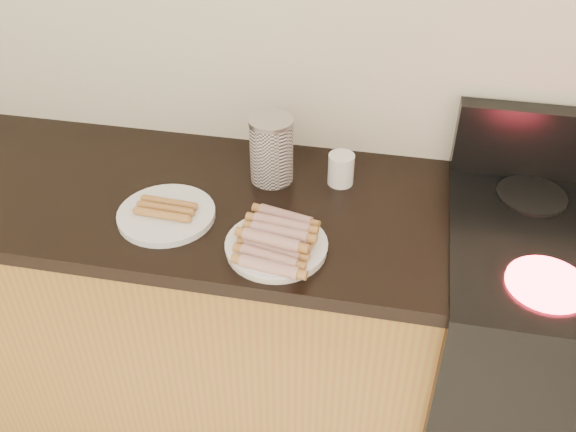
% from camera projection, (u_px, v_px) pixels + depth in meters
% --- Properties ---
extents(wall_back, '(4.00, 0.04, 2.60)m').
position_uv_depth(wall_back, '(316.00, 14.00, 1.66)').
color(wall_back, silver).
rests_on(wall_back, ground).
extents(cabinet_base, '(2.20, 0.59, 0.86)m').
position_uv_depth(cabinet_base, '(78.00, 299.00, 2.06)').
color(cabinet_base, brown).
rests_on(cabinet_base, floor).
extents(counter_slab, '(2.20, 0.62, 0.04)m').
position_uv_depth(counter_slab, '(46.00, 184.00, 1.78)').
color(counter_slab, black).
rests_on(counter_slab, cabinet_base).
extents(stove, '(0.76, 0.65, 0.91)m').
position_uv_depth(stove, '(562.00, 370.00, 1.80)').
color(stove, black).
rests_on(stove, floor).
extents(burner_near_left, '(0.18, 0.18, 0.01)m').
position_uv_depth(burner_near_left, '(547.00, 284.00, 1.42)').
color(burner_near_left, '#FF1E2D').
rests_on(burner_near_left, stove).
extents(burner_far_left, '(0.18, 0.18, 0.01)m').
position_uv_depth(burner_far_left, '(532.00, 195.00, 1.68)').
color(burner_far_left, black).
rests_on(burner_far_left, stove).
extents(main_plate, '(0.27, 0.27, 0.02)m').
position_uv_depth(main_plate, '(276.00, 247.00, 1.53)').
color(main_plate, white).
rests_on(main_plate, counter_slab).
extents(side_plate, '(0.29, 0.29, 0.02)m').
position_uv_depth(side_plate, '(166.00, 215.00, 1.63)').
color(side_plate, white).
rests_on(side_plate, counter_slab).
extents(hotdog_pile, '(0.14, 0.25, 0.05)m').
position_uv_depth(hotdog_pile, '(276.00, 237.00, 1.51)').
color(hotdog_pile, maroon).
rests_on(hotdog_pile, main_plate).
extents(plain_sausages, '(0.14, 0.08, 0.02)m').
position_uv_depth(plain_sausages, '(166.00, 208.00, 1.61)').
color(plain_sausages, '#DE9058').
rests_on(plain_sausages, side_plate).
extents(canister, '(0.12, 0.12, 0.19)m').
position_uv_depth(canister, '(271.00, 150.00, 1.71)').
color(canister, white).
rests_on(canister, counter_slab).
extents(mug, '(0.09, 0.09, 0.09)m').
position_uv_depth(mug, '(341.00, 169.00, 1.73)').
color(mug, silver).
rests_on(mug, counter_slab).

